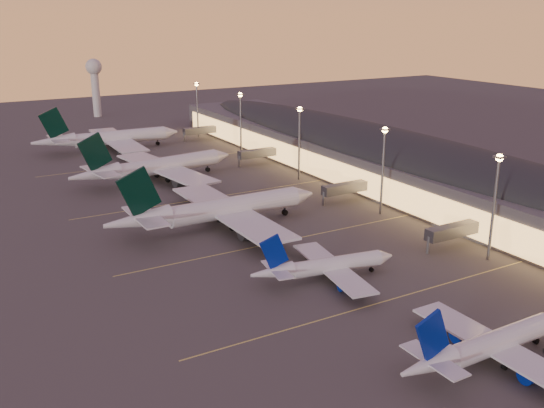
% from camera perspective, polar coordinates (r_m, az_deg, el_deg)
% --- Properties ---
extents(ground, '(700.00, 700.00, 0.00)m').
position_cam_1_polar(ground, '(131.26, 9.16, -8.18)').
color(ground, '#43413E').
extents(airliner_narrow_south, '(37.32, 33.19, 13.39)m').
position_cam_1_polar(airliner_narrow_south, '(109.73, 19.61, -12.44)').
color(airliner_narrow_south, silver).
rests_on(airliner_narrow_south, ground).
extents(airliner_narrow_north, '(34.38, 31.02, 12.29)m').
position_cam_1_polar(airliner_narrow_north, '(134.55, 4.97, -5.87)').
color(airliner_narrow_north, silver).
rests_on(airliner_narrow_north, ground).
extents(airliner_wide_near, '(62.21, 56.43, 19.97)m').
position_cam_1_polar(airliner_wide_near, '(166.06, -5.13, -0.56)').
color(airliner_wide_near, silver).
rests_on(airliner_wide_near, ground).
extents(airliner_wide_mid, '(61.70, 56.76, 19.76)m').
position_cam_1_polar(airliner_wide_mid, '(216.44, -10.90, 3.45)').
color(airliner_wide_mid, silver).
rests_on(airliner_wide_mid, ground).
extents(airliner_wide_far, '(62.73, 56.96, 20.12)m').
position_cam_1_polar(airliner_wide_far, '(271.29, -15.13, 5.99)').
color(airliner_wide_far, silver).
rests_on(airliner_wide_far, ground).
extents(terminal_building, '(56.35, 255.00, 17.46)m').
position_cam_1_polar(terminal_building, '(219.06, 10.07, 4.66)').
color(terminal_building, '#4B4B4F').
rests_on(terminal_building, ground).
extents(light_masts, '(2.20, 217.20, 25.90)m').
position_cam_1_polar(light_masts, '(195.92, 5.75, 5.96)').
color(light_masts, slate).
rests_on(light_masts, ground).
extents(radar_tower, '(9.00, 9.00, 32.50)m').
position_cam_1_polar(radar_tower, '(362.97, -16.35, 11.33)').
color(radar_tower, silver).
rests_on(radar_tower, ground).
extents(lane_markings, '(90.00, 180.36, 0.00)m').
position_cam_1_polar(lane_markings, '(161.56, 0.27, -2.93)').
color(lane_markings, '#D8C659').
rests_on(lane_markings, ground).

